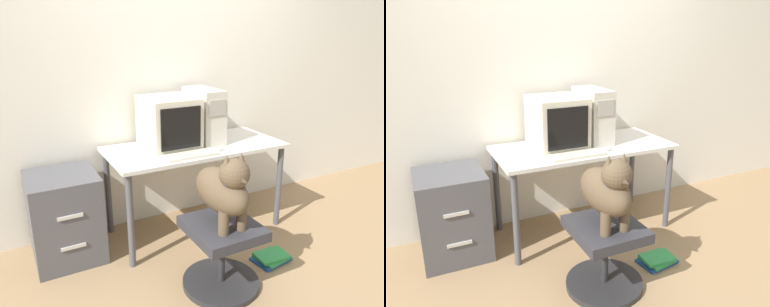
# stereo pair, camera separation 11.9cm
# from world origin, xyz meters

# --- Properties ---
(ground_plane) EXTENTS (12.00, 12.00, 0.00)m
(ground_plane) POSITION_xyz_m (0.00, 0.00, 0.00)
(ground_plane) COLOR #937551
(wall_back) EXTENTS (8.00, 0.05, 2.60)m
(wall_back) POSITION_xyz_m (0.00, 0.74, 1.30)
(wall_back) COLOR silver
(wall_back) RESTS_ON ground_plane
(desk) EXTENTS (1.46, 0.67, 0.77)m
(desk) POSITION_xyz_m (0.00, 0.34, 0.67)
(desk) COLOR silver
(desk) RESTS_ON ground_plane
(crt_monitor) EXTENTS (0.40, 0.45, 0.41)m
(crt_monitor) POSITION_xyz_m (-0.21, 0.40, 0.97)
(crt_monitor) COLOR beige
(crt_monitor) RESTS_ON desk
(pc_tower) EXTENTS (0.20, 0.44, 0.45)m
(pc_tower) POSITION_xyz_m (0.13, 0.42, 0.99)
(pc_tower) COLOR beige
(pc_tower) RESTS_ON desk
(keyboard) EXTENTS (0.43, 0.15, 0.03)m
(keyboard) POSITION_xyz_m (-0.17, 0.09, 0.78)
(keyboard) COLOR beige
(keyboard) RESTS_ON desk
(computer_mouse) EXTENTS (0.07, 0.04, 0.03)m
(computer_mouse) POSITION_xyz_m (0.11, 0.12, 0.78)
(computer_mouse) COLOR silver
(computer_mouse) RESTS_ON desk
(office_chair) EXTENTS (0.53, 0.53, 0.47)m
(office_chair) POSITION_xyz_m (-0.22, -0.44, 0.26)
(office_chair) COLOR #262628
(office_chair) RESTS_ON ground_plane
(dog) EXTENTS (0.24, 0.53, 0.51)m
(dog) POSITION_xyz_m (-0.22, -0.45, 0.73)
(dog) COLOR brown
(dog) RESTS_ON office_chair
(filing_cabinet) EXTENTS (0.50, 0.52, 0.67)m
(filing_cabinet) POSITION_xyz_m (-1.07, 0.41, 0.34)
(filing_cabinet) COLOR #4C4C51
(filing_cabinet) RESTS_ON ground_plane
(book_stack_floor) EXTENTS (0.30, 0.24, 0.06)m
(book_stack_floor) POSITION_xyz_m (0.27, -0.38, 0.03)
(book_stack_floor) COLOR #1E4C9E
(book_stack_floor) RESTS_ON ground_plane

